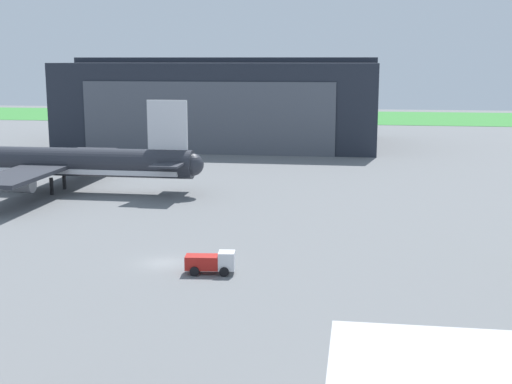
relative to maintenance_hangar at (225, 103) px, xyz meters
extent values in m
plane|color=slate|center=(13.00, -98.94, -9.64)|extent=(440.00, 440.00, 0.00)
cube|color=#378137|center=(13.00, 79.87, -9.60)|extent=(440.00, 56.00, 0.08)
cube|color=#232833|center=(0.00, 0.09, -0.14)|extent=(70.72, 41.11, 18.99)
cube|color=#4C515B|center=(0.00, -20.61, -2.04)|extent=(53.75, 0.30, 15.19)
cube|color=#232833|center=(0.00, 0.09, 9.95)|extent=(70.72, 9.87, 1.20)
cylinder|color=#282B33|center=(-14.92, -65.34, -4.98)|extent=(45.52, 4.40, 4.23)
sphere|color=#282B33|center=(7.83, -65.42, -4.98)|extent=(3.30, 3.30, 3.30)
cube|color=silver|center=(-14.92, -65.34, -6.14)|extent=(41.88, 4.43, 0.74)
cube|color=silver|center=(4.19, -65.41, 0.74)|extent=(5.92, 0.42, 7.20)
cube|color=#282B33|center=(5.11, -62.25, -4.55)|extent=(4.12, 5.94, 0.28)
cube|color=#282B33|center=(5.08, -68.58, -4.55)|extent=(4.12, 5.94, 0.28)
cube|color=#282B33|center=(-13.98, -55.39, -5.50)|extent=(7.35, 17.60, 0.56)
cube|color=#282B33|center=(-14.05, -75.29, -5.50)|extent=(7.35, 17.60, 0.56)
cylinder|color=gray|center=(-14.78, -56.79, -6.97)|extent=(4.03, 2.34, 2.33)
cylinder|color=gray|center=(-14.85, -73.88, -6.97)|extent=(4.03, 2.34, 2.33)
cylinder|color=black|center=(-13.10, -63.12, -8.36)|extent=(0.56, 0.56, 2.54)
cylinder|color=black|center=(-13.11, -67.57, -8.36)|extent=(0.56, 0.56, 2.54)
cube|color=silver|center=(19.81, -101.43, -8.36)|extent=(1.66, 1.76, 1.67)
cube|color=#AD1E19|center=(17.52, -101.67, -8.55)|extent=(3.25, 1.93, 1.29)
cylinder|color=black|center=(19.73, -102.34, -9.19)|extent=(0.90, 0.35, 0.88)
cylinder|color=black|center=(19.55, -100.56, -9.19)|extent=(0.90, 0.35, 0.88)
cylinder|color=black|center=(16.98, -102.63, -9.19)|extent=(0.90, 0.35, 0.88)
cylinder|color=black|center=(16.80, -100.84, -9.19)|extent=(0.90, 0.35, 0.88)
camera|label=1|loc=(31.71, -162.30, 10.05)|focal=48.45mm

